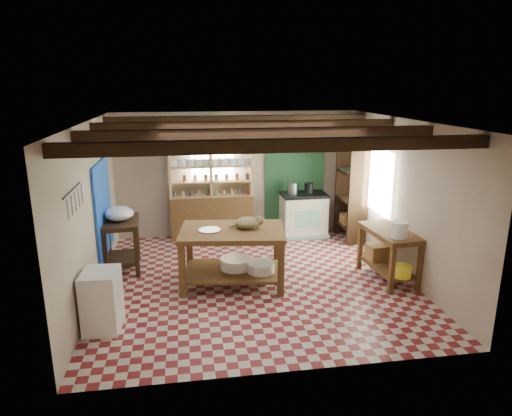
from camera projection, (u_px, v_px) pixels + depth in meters
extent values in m
cube|color=maroon|center=(255.00, 281.00, 7.54)|extent=(5.00, 5.00, 0.02)
cube|color=#4E4F53|center=(255.00, 121.00, 6.85)|extent=(5.00, 5.00, 0.02)
cube|color=#BDAD98|center=(237.00, 174.00, 9.58)|extent=(5.00, 0.04, 2.60)
cube|color=#BDAD98|center=(292.00, 265.00, 4.82)|extent=(5.00, 0.04, 2.60)
cube|color=#BDAD98|center=(90.00, 211.00, 6.82)|extent=(0.04, 5.00, 2.60)
cube|color=#BDAD98|center=(403.00, 198.00, 7.58)|extent=(0.04, 5.00, 2.60)
cube|color=#342012|center=(255.00, 129.00, 6.89)|extent=(5.00, 3.80, 0.15)
cube|color=blue|center=(103.00, 208.00, 7.73)|extent=(0.04, 1.40, 1.60)
cube|color=#1C4627|center=(295.00, 175.00, 9.75)|extent=(1.30, 0.04, 2.30)
cube|color=silver|center=(212.00, 156.00, 9.38)|extent=(0.90, 0.02, 0.80)
cube|color=silver|center=(378.00, 180.00, 8.50)|extent=(0.02, 1.30, 1.20)
cube|color=black|center=(73.00, 200.00, 5.56)|extent=(0.06, 0.90, 0.28)
cube|color=black|center=(301.00, 133.00, 9.11)|extent=(0.86, 0.12, 0.36)
cube|color=tan|center=(211.00, 187.00, 9.37)|extent=(1.70, 0.34, 2.20)
cube|color=#342012|center=(351.00, 192.00, 9.34)|extent=(0.40, 0.86, 2.00)
cube|color=brown|center=(232.00, 257.00, 7.31)|extent=(1.76, 1.30, 0.92)
cube|color=white|center=(303.00, 214.00, 9.68)|extent=(0.95, 0.65, 0.92)
cube|color=#342012|center=(122.00, 245.00, 7.87)|extent=(0.68, 0.93, 0.90)
cube|color=white|center=(102.00, 300.00, 5.96)|extent=(0.49, 0.57, 0.81)
cube|color=brown|center=(388.00, 255.00, 7.50)|extent=(0.69, 1.23, 0.85)
ellipsoid|color=#8F7F53|center=(248.00, 223.00, 7.22)|extent=(0.43, 0.33, 0.19)
cylinder|color=#A4A5AB|center=(210.00, 230.00, 7.13)|extent=(0.38, 0.38, 0.02)
cylinder|color=white|center=(236.00, 263.00, 7.39)|extent=(0.57, 0.57, 0.18)
cylinder|color=white|center=(261.00, 267.00, 7.26)|extent=(0.50, 0.50, 0.16)
cylinder|color=#A4A5AB|center=(293.00, 188.00, 9.48)|extent=(0.21, 0.21, 0.24)
cylinder|color=black|center=(309.00, 188.00, 9.54)|extent=(0.18, 0.18, 0.22)
ellipsoid|color=white|center=(119.00, 214.00, 7.72)|extent=(0.51, 0.51, 0.24)
cylinder|color=white|center=(400.00, 230.00, 7.02)|extent=(0.27, 0.27, 0.25)
cube|color=#9C6E3F|center=(379.00, 252.00, 7.80)|extent=(0.41, 0.34, 0.27)
cylinder|color=yellow|center=(403.00, 271.00, 7.11)|extent=(0.29, 0.29, 0.19)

